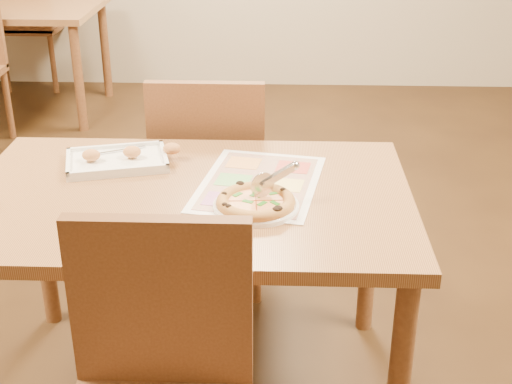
{
  "coord_description": "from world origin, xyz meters",
  "views": [
    {
      "loc": [
        0.27,
        -1.86,
        1.61
      ],
      "look_at": [
        0.2,
        -0.1,
        0.77
      ],
      "focal_mm": 50.0,
      "sensor_mm": 36.0,
      "label": 1
    }
  ],
  "objects_px": {
    "chair_near": "(157,369)",
    "chair_far": "(209,161)",
    "bg_chair_far": "(26,14)",
    "appetizer_tray": "(120,160)",
    "bg_table": "(0,19)",
    "pizza_cutter": "(274,178)",
    "dining_table": "(189,218)",
    "plate": "(256,206)",
    "menu": "(259,183)",
    "pizza": "(256,202)"
  },
  "relations": [
    {
      "from": "pizza",
      "to": "bg_chair_far",
      "type": "bearing_deg",
      "value": 117.88
    },
    {
      "from": "chair_near",
      "to": "plate",
      "type": "height_order",
      "value": "chair_near"
    },
    {
      "from": "chair_far",
      "to": "bg_table",
      "type": "relative_size",
      "value": 0.36
    },
    {
      "from": "pizza",
      "to": "appetizer_tray",
      "type": "relative_size",
      "value": 0.58
    },
    {
      "from": "plate",
      "to": "pizza_cutter",
      "type": "height_order",
      "value": "pizza_cutter"
    },
    {
      "from": "chair_near",
      "to": "plate",
      "type": "xyz_separation_m",
      "value": [
        0.2,
        0.51,
        0.16
      ]
    },
    {
      "from": "bg_chair_far",
      "to": "chair_near",
      "type": "bearing_deg",
      "value": 112.29
    },
    {
      "from": "bg_table",
      "to": "pizza",
      "type": "relative_size",
      "value": 5.96
    },
    {
      "from": "pizza_cutter",
      "to": "chair_far",
      "type": "bearing_deg",
      "value": 80.82
    },
    {
      "from": "chair_near",
      "to": "chair_far",
      "type": "xyz_separation_m",
      "value": [
        -0.0,
        1.2,
        0.0
      ]
    },
    {
      "from": "bg_chair_far",
      "to": "chair_far",
      "type": "bearing_deg",
      "value": 120.65
    },
    {
      "from": "chair_far",
      "to": "pizza",
      "type": "distance_m",
      "value": 0.76
    },
    {
      "from": "dining_table",
      "to": "plate",
      "type": "relative_size",
      "value": 5.43
    },
    {
      "from": "dining_table",
      "to": "pizza_cutter",
      "type": "distance_m",
      "value": 0.31
    },
    {
      "from": "plate",
      "to": "bg_chair_far",
      "type": "bearing_deg",
      "value": 117.95
    },
    {
      "from": "dining_table",
      "to": "menu",
      "type": "height_order",
      "value": "menu"
    },
    {
      "from": "bg_table",
      "to": "plate",
      "type": "xyz_separation_m",
      "value": [
        1.8,
        -2.9,
        0.09
      ]
    },
    {
      "from": "chair_far",
      "to": "menu",
      "type": "relative_size",
      "value": 0.99
    },
    {
      "from": "pizza_cutter",
      "to": "appetizer_tray",
      "type": "relative_size",
      "value": 0.34
    },
    {
      "from": "plate",
      "to": "pizza_cutter",
      "type": "xyz_separation_m",
      "value": [
        0.05,
        0.03,
        0.07
      ]
    },
    {
      "from": "pizza_cutter",
      "to": "chair_near",
      "type": "bearing_deg",
      "value": -144.74
    },
    {
      "from": "chair_near",
      "to": "chair_far",
      "type": "distance_m",
      "value": 1.2
    },
    {
      "from": "chair_near",
      "to": "chair_far",
      "type": "bearing_deg",
      "value": 90.0
    },
    {
      "from": "bg_table",
      "to": "plate",
      "type": "height_order",
      "value": "plate"
    },
    {
      "from": "bg_table",
      "to": "bg_chair_far",
      "type": "relative_size",
      "value": 2.77
    },
    {
      "from": "chair_far",
      "to": "bg_table",
      "type": "distance_m",
      "value": 2.72
    },
    {
      "from": "pizza_cutter",
      "to": "bg_chair_far",
      "type": "bearing_deg",
      "value": 88.96
    },
    {
      "from": "dining_table",
      "to": "chair_far",
      "type": "height_order",
      "value": "chair_far"
    },
    {
      "from": "chair_near",
      "to": "appetizer_tray",
      "type": "height_order",
      "value": "chair_near"
    },
    {
      "from": "pizza_cutter",
      "to": "menu",
      "type": "distance_m",
      "value": 0.16
    },
    {
      "from": "dining_table",
      "to": "plate",
      "type": "bearing_deg",
      "value": -25.22
    },
    {
      "from": "chair_near",
      "to": "bg_chair_far",
      "type": "relative_size",
      "value": 1.0
    },
    {
      "from": "chair_near",
      "to": "bg_table",
      "type": "height_order",
      "value": "chair_near"
    },
    {
      "from": "bg_table",
      "to": "dining_table",
      "type": "bearing_deg",
      "value": -60.26
    },
    {
      "from": "appetizer_tray",
      "to": "menu",
      "type": "bearing_deg",
      "value": -16.53
    },
    {
      "from": "pizza_cutter",
      "to": "pizza",
      "type": "bearing_deg",
      "value": -168.26
    },
    {
      "from": "dining_table",
      "to": "chair_near",
      "type": "bearing_deg",
      "value": -90.0
    },
    {
      "from": "chair_near",
      "to": "bg_chair_far",
      "type": "distance_m",
      "value": 4.22
    },
    {
      "from": "bg_table",
      "to": "pizza_cutter",
      "type": "height_order",
      "value": "pizza_cutter"
    },
    {
      "from": "bg_chair_far",
      "to": "appetizer_tray",
      "type": "bearing_deg",
      "value": 113.68
    },
    {
      "from": "chair_near",
      "to": "bg_chair_far",
      "type": "height_order",
      "value": "same"
    },
    {
      "from": "chair_far",
      "to": "plate",
      "type": "distance_m",
      "value": 0.74
    },
    {
      "from": "chair_near",
      "to": "appetizer_tray",
      "type": "relative_size",
      "value": 1.25
    },
    {
      "from": "bg_chair_far",
      "to": "pizza_cutter",
      "type": "height_order",
      "value": "bg_chair_far"
    },
    {
      "from": "appetizer_tray",
      "to": "pizza_cutter",
      "type": "bearing_deg",
      "value": -28.12
    },
    {
      "from": "chair_far",
      "to": "plate",
      "type": "relative_size",
      "value": 1.96
    },
    {
      "from": "chair_near",
      "to": "bg_chair_far",
      "type": "bearing_deg",
      "value": 112.29
    },
    {
      "from": "plate",
      "to": "pizza_cutter",
      "type": "relative_size",
      "value": 1.85
    },
    {
      "from": "plate",
      "to": "menu",
      "type": "xyz_separation_m",
      "value": [
        0.0,
        0.16,
        -0.0
      ]
    },
    {
      "from": "bg_table",
      "to": "pizza_cutter",
      "type": "bearing_deg",
      "value": -57.11
    }
  ]
}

